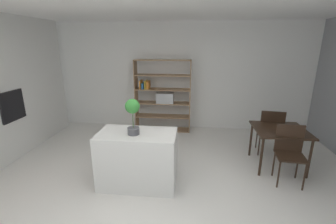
% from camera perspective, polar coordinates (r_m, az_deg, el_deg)
% --- Properties ---
extents(ground_plane, '(9.93, 9.93, 0.00)m').
position_cam_1_polar(ground_plane, '(3.73, -3.38, -20.24)').
color(ground_plane, silver).
extents(back_partition, '(7.21, 0.06, 2.77)m').
position_cam_1_polar(back_partition, '(6.19, 1.27, 8.72)').
color(back_partition, white).
rests_on(back_partition, ground_plane).
extents(built_in_oven, '(0.06, 0.58, 0.58)m').
position_cam_1_polar(built_in_oven, '(5.35, -34.04, 1.28)').
color(built_in_oven, black).
rests_on(built_in_oven, ground_plane).
extents(kitchen_island, '(1.23, 0.67, 0.90)m').
position_cam_1_polar(kitchen_island, '(3.83, -7.48, -11.41)').
color(kitchen_island, silver).
rests_on(kitchen_island, ground_plane).
extents(potted_plant_on_island, '(0.22, 0.22, 0.55)m').
position_cam_1_polar(potted_plant_on_island, '(3.49, -8.72, -0.15)').
color(potted_plant_on_island, '#4C4C51').
rests_on(potted_plant_on_island, kitchen_island).
extents(open_bookshelf, '(1.43, 0.35, 1.85)m').
position_cam_1_polar(open_bookshelf, '(5.98, -1.43, 4.03)').
color(open_bookshelf, '#997551').
rests_on(open_bookshelf, ground_plane).
extents(dining_table, '(0.91, 0.88, 0.74)m').
position_cam_1_polar(dining_table, '(4.70, 25.87, -4.77)').
color(dining_table, black).
rests_on(dining_table, ground_plane).
extents(dining_chair_near, '(0.47, 0.45, 0.96)m').
position_cam_1_polar(dining_chair_near, '(4.33, 27.83, -8.01)').
color(dining_chair_near, black).
rests_on(dining_chair_near, ground_plane).
extents(dining_chair_far, '(0.50, 0.49, 0.97)m').
position_cam_1_polar(dining_chair_far, '(5.13, 23.98, -3.88)').
color(dining_chair_far, black).
rests_on(dining_chair_far, ground_plane).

